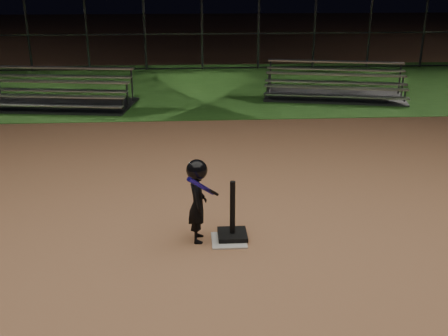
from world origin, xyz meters
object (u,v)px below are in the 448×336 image
(bleacher_left, at_px, (58,99))
(home_plate, at_px, (229,240))
(batting_tee, at_px, (232,227))
(bleacher_right, at_px, (334,91))
(child_batter, at_px, (197,198))

(bleacher_left, bearing_deg, home_plate, -54.68)
(batting_tee, distance_m, bleacher_left, 8.54)
(home_plate, height_order, bleacher_left, bleacher_left)
(bleacher_right, bearing_deg, child_batter, -103.47)
(batting_tee, bearing_deg, bleacher_right, 66.84)
(home_plate, xyz_separation_m, child_batter, (-0.40, 0.06, 0.58))
(home_plate, xyz_separation_m, bleacher_right, (3.54, 8.22, 0.18))
(home_plate, relative_size, bleacher_right, 0.11)
(bleacher_left, height_order, bleacher_right, bleacher_left)
(child_batter, relative_size, bleacher_left, 0.28)
(home_plate, distance_m, child_batter, 0.71)
(home_plate, xyz_separation_m, batting_tee, (0.05, 0.08, 0.16))
(home_plate, relative_size, batting_tee, 0.58)
(batting_tee, bearing_deg, home_plate, -123.14)
(batting_tee, distance_m, bleacher_right, 8.86)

